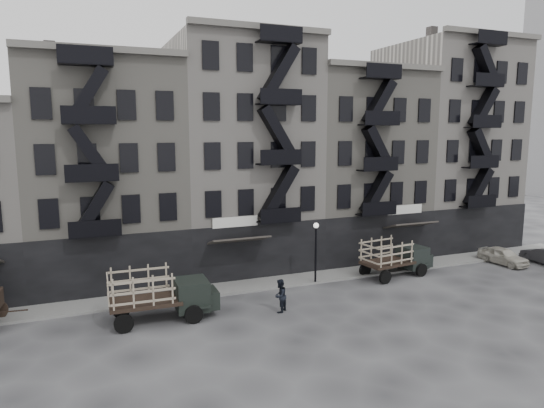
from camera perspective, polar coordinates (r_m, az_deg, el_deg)
name	(u,v)px	position (r m, az deg, el deg)	size (l,w,h in m)	color
ground	(291,302)	(30.53, 2.26, -11.42)	(140.00, 140.00, 0.00)	#38383A
sidewalk	(269,283)	(33.78, -0.39, -9.27)	(55.00, 2.50, 0.15)	slate
building_midwest	(105,173)	(36.12, -19.06, 3.47)	(10.00, 11.35, 16.20)	gray
building_center	(240,156)	(37.89, -3.80, 5.67)	(10.00, 11.35, 18.20)	#AEA7A0
building_mideast	(351,165)	(42.15, 9.28, 4.52)	(10.00, 11.35, 16.20)	gray
building_east	(445,146)	(48.02, 19.65, 6.43)	(10.00, 11.35, 19.20)	#AEA7A0
lamp_post	(316,244)	(33.23, 5.18, -4.76)	(0.36, 0.36, 4.28)	black
stake_truck_west	(160,291)	(27.93, -13.02, -9.92)	(5.97, 2.61, 2.96)	black
stake_truck_east	(396,255)	(36.31, 14.37, -5.78)	(5.76, 2.89, 2.78)	black
car_east	(503,256)	(42.52, 25.54, -5.52)	(1.59, 3.95, 1.35)	#B6B1A4
pedestrian_mid	(280,296)	(28.58, 0.94, -10.75)	(0.95, 0.74, 1.96)	black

